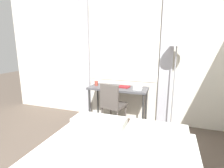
{
  "coord_description": "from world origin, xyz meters",
  "views": [
    {
      "loc": [
        1.08,
        -0.8,
        1.58
      ],
      "look_at": [
        0.11,
        2.01,
        0.92
      ],
      "focal_mm": 28.0,
      "sensor_mm": 36.0,
      "label": 1
    }
  ],
  "objects_px": {
    "standing_lamp": "(177,43)",
    "desk_chair": "(112,103)",
    "book": "(124,87)",
    "desk": "(118,91)",
    "mug": "(96,83)",
    "telephone": "(138,87)"
  },
  "relations": [
    {
      "from": "standing_lamp",
      "to": "book",
      "type": "xyz_separation_m",
      "value": [
        -0.92,
        0.01,
        -0.84
      ]
    },
    {
      "from": "telephone",
      "to": "book",
      "type": "height_order",
      "value": "telephone"
    },
    {
      "from": "desk_chair",
      "to": "mug",
      "type": "relative_size",
      "value": 9.31
    },
    {
      "from": "standing_lamp",
      "to": "desk_chair",
      "type": "bearing_deg",
      "value": -168.03
    },
    {
      "from": "desk",
      "to": "telephone",
      "type": "bearing_deg",
      "value": -6.93
    },
    {
      "from": "telephone",
      "to": "book",
      "type": "xyz_separation_m",
      "value": [
        -0.29,
        0.08,
        -0.03
      ]
    },
    {
      "from": "standing_lamp",
      "to": "mug",
      "type": "relative_size",
      "value": 19.46
    },
    {
      "from": "desk",
      "to": "mug",
      "type": "xyz_separation_m",
      "value": [
        -0.47,
        -0.01,
        0.12
      ]
    },
    {
      "from": "telephone",
      "to": "mug",
      "type": "height_order",
      "value": "mug"
    },
    {
      "from": "standing_lamp",
      "to": "book",
      "type": "distance_m",
      "value": 1.24
    },
    {
      "from": "desk_chair",
      "to": "book",
      "type": "height_order",
      "value": "desk_chair"
    },
    {
      "from": "standing_lamp",
      "to": "book",
      "type": "height_order",
      "value": "standing_lamp"
    },
    {
      "from": "book",
      "to": "mug",
      "type": "height_order",
      "value": "mug"
    },
    {
      "from": "mug",
      "to": "desk",
      "type": "bearing_deg",
      "value": 0.98
    },
    {
      "from": "standing_lamp",
      "to": "telephone",
      "type": "xyz_separation_m",
      "value": [
        -0.63,
        -0.06,
        -0.81
      ]
    },
    {
      "from": "desk_chair",
      "to": "standing_lamp",
      "type": "height_order",
      "value": "standing_lamp"
    },
    {
      "from": "desk",
      "to": "book",
      "type": "relative_size",
      "value": 4.92
    },
    {
      "from": "desk_chair",
      "to": "book",
      "type": "xyz_separation_m",
      "value": [
        0.16,
        0.24,
        0.27
      ]
    },
    {
      "from": "desk",
      "to": "telephone",
      "type": "relative_size",
      "value": 6.48
    },
    {
      "from": "desk_chair",
      "to": "desk",
      "type": "bearing_deg",
      "value": 88.51
    },
    {
      "from": "desk",
      "to": "mug",
      "type": "height_order",
      "value": "mug"
    },
    {
      "from": "desk",
      "to": "desk_chair",
      "type": "height_order",
      "value": "desk_chair"
    }
  ]
}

